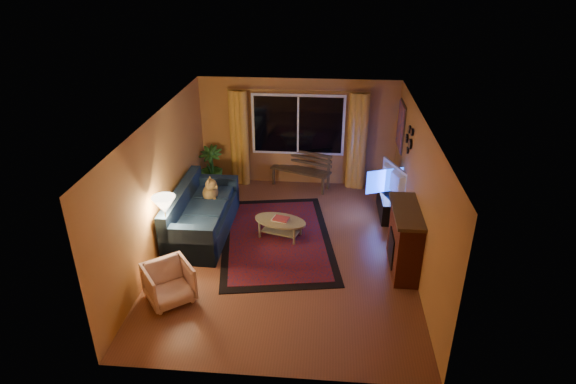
# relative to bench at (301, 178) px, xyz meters

# --- Properties ---
(floor) EXTENTS (4.50, 6.00, 0.02)m
(floor) POSITION_rel_bench_xyz_m (-0.08, -2.75, -0.22)
(floor) COLOR brown
(floor) RESTS_ON ground
(ceiling) EXTENTS (4.50, 6.00, 0.02)m
(ceiling) POSITION_rel_bench_xyz_m (-0.08, -2.75, 2.30)
(ceiling) COLOR white
(ceiling) RESTS_ON ground
(wall_back) EXTENTS (4.50, 0.02, 2.50)m
(wall_back) POSITION_rel_bench_xyz_m (-0.08, 0.26, 1.04)
(wall_back) COLOR #BA793A
(wall_back) RESTS_ON ground
(wall_left) EXTENTS (0.02, 6.00, 2.50)m
(wall_left) POSITION_rel_bench_xyz_m (-2.34, -2.75, 1.04)
(wall_left) COLOR #BA793A
(wall_left) RESTS_ON ground
(wall_right) EXTENTS (0.02, 6.00, 2.50)m
(wall_right) POSITION_rel_bench_xyz_m (2.18, -2.75, 1.04)
(wall_right) COLOR #BA793A
(wall_right) RESTS_ON ground
(window) EXTENTS (2.00, 0.02, 1.30)m
(window) POSITION_rel_bench_xyz_m (-0.08, 0.19, 1.24)
(window) COLOR black
(window) RESTS_ON wall_back
(curtain_rod) EXTENTS (3.20, 0.03, 0.03)m
(curtain_rod) POSITION_rel_bench_xyz_m (-0.08, 0.15, 2.04)
(curtain_rod) COLOR #BF8C3F
(curtain_rod) RESTS_ON wall_back
(curtain_left) EXTENTS (0.36, 0.36, 2.24)m
(curtain_left) POSITION_rel_bench_xyz_m (-1.43, 0.13, 0.91)
(curtain_left) COLOR gold
(curtain_left) RESTS_ON ground
(curtain_right) EXTENTS (0.36, 0.36, 2.24)m
(curtain_right) POSITION_rel_bench_xyz_m (1.27, 0.13, 0.91)
(curtain_right) COLOR gold
(curtain_right) RESTS_ON ground
(bench) EXTENTS (1.45, 0.89, 0.42)m
(bench) POSITION_rel_bench_xyz_m (0.00, 0.00, 0.00)
(bench) COLOR #3C2E1C
(bench) RESTS_ON ground
(potted_plant) EXTENTS (0.58, 0.58, 0.98)m
(potted_plant) POSITION_rel_bench_xyz_m (-2.08, -0.14, 0.28)
(potted_plant) COLOR #235B1E
(potted_plant) RESTS_ON ground
(sofa) EXTENTS (1.00, 2.31, 0.93)m
(sofa) POSITION_rel_bench_xyz_m (-1.76, -2.27, 0.26)
(sofa) COLOR #142337
(sofa) RESTS_ON ground
(dog) EXTENTS (0.44, 0.53, 0.50)m
(dog) POSITION_rel_bench_xyz_m (-1.71, -1.76, 0.50)
(dog) COLOR olive
(dog) RESTS_ON sofa
(armchair) EXTENTS (0.92, 0.91, 0.70)m
(armchair) POSITION_rel_bench_xyz_m (-1.78, -4.34, 0.14)
(armchair) COLOR beige
(armchair) RESTS_ON ground
(floor_lamp) EXTENTS (0.27, 0.27, 1.29)m
(floor_lamp) POSITION_rel_bench_xyz_m (-2.08, -3.35, 0.44)
(floor_lamp) COLOR #BF8C3F
(floor_lamp) RESTS_ON ground
(rug) EXTENTS (2.57, 3.55, 0.02)m
(rug) POSITION_rel_bench_xyz_m (-0.32, -2.38, -0.20)
(rug) COLOR maroon
(rug) RESTS_ON ground
(coffee_table) EXTENTS (1.26, 1.26, 0.37)m
(coffee_table) POSITION_rel_bench_xyz_m (-0.25, -2.29, -0.02)
(coffee_table) COLOR #958A5A
(coffee_table) RESTS_ON ground
(tv_console) EXTENTS (0.38, 1.11, 0.46)m
(tv_console) POSITION_rel_bench_xyz_m (1.92, -1.18, 0.02)
(tv_console) COLOR black
(tv_console) RESTS_ON ground
(television) EXTENTS (0.53, 1.06, 0.62)m
(television) POSITION_rel_bench_xyz_m (1.92, -1.18, 0.56)
(television) COLOR black
(television) RESTS_ON tv_console
(fireplace) EXTENTS (0.40, 1.20, 1.10)m
(fireplace) POSITION_rel_bench_xyz_m (1.97, -3.15, 0.34)
(fireplace) COLOR maroon
(fireplace) RESTS_ON ground
(mirror_cluster) EXTENTS (0.06, 0.60, 0.56)m
(mirror_cluster) POSITION_rel_bench_xyz_m (2.13, -1.45, 1.59)
(mirror_cluster) COLOR black
(mirror_cluster) RESTS_ON wall_right
(painting) EXTENTS (0.04, 0.76, 0.96)m
(painting) POSITION_rel_bench_xyz_m (2.14, -0.30, 1.44)
(painting) COLOR #EB5416
(painting) RESTS_ON wall_right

